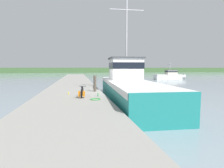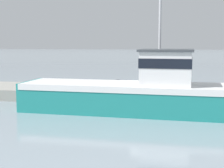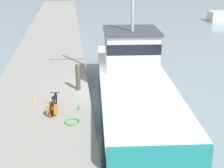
{
  "view_description": "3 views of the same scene",
  "coord_description": "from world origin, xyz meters",
  "px_view_note": "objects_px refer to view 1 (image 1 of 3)",
  "views": [
    {
      "loc": [
        -2.65,
        -13.84,
        2.62
      ],
      "look_at": [
        -0.16,
        -1.45,
        1.45
      ],
      "focal_mm": 28.0,
      "sensor_mm": 36.0,
      "label": 1
    },
    {
      "loc": [
        20.04,
        0.95,
        3.89
      ],
      "look_at": [
        0.3,
        -2.41,
        1.43
      ],
      "focal_mm": 55.0,
      "sensor_mm": 36.0,
      "label": 2
    },
    {
      "loc": [
        -1.5,
        -15.77,
        6.68
      ],
      "look_at": [
        0.15,
        -2.03,
        1.71
      ],
      "focal_mm": 55.0,
      "sensor_mm": 36.0,
      "label": 3
    }
  ],
  "objects_px": {
    "fishing_boat_main": "(128,86)",
    "water_bottle_on_curb": "(69,93)",
    "mooring_post": "(95,83)",
    "boat_red_outer": "(170,75)",
    "water_bottle_by_bike": "(98,95)",
    "bicycle_touring": "(82,93)"
  },
  "relations": [
    {
      "from": "fishing_boat_main",
      "to": "water_bottle_on_curb",
      "type": "bearing_deg",
      "value": -163.02
    },
    {
      "from": "fishing_boat_main",
      "to": "mooring_post",
      "type": "distance_m",
      "value": 2.67
    },
    {
      "from": "mooring_post",
      "to": "boat_red_outer",
      "type": "bearing_deg",
      "value": 49.57
    },
    {
      "from": "mooring_post",
      "to": "water_bottle_by_bike",
      "type": "xyz_separation_m",
      "value": [
        -0.05,
        -2.44,
        -0.53
      ]
    },
    {
      "from": "fishing_boat_main",
      "to": "boat_red_outer",
      "type": "distance_m",
      "value": 28.69
    },
    {
      "from": "boat_red_outer",
      "to": "bicycle_touring",
      "type": "distance_m",
      "value": 32.83
    },
    {
      "from": "boat_red_outer",
      "to": "water_bottle_on_curb",
      "type": "relative_size",
      "value": 37.49
    },
    {
      "from": "boat_red_outer",
      "to": "mooring_post",
      "type": "relative_size",
      "value": 5.76
    },
    {
      "from": "fishing_boat_main",
      "to": "bicycle_touring",
      "type": "height_order",
      "value": "fishing_boat_main"
    },
    {
      "from": "fishing_boat_main",
      "to": "bicycle_touring",
      "type": "bearing_deg",
      "value": -144.36
    },
    {
      "from": "boat_red_outer",
      "to": "water_bottle_by_bike",
      "type": "distance_m",
      "value": 32.07
    },
    {
      "from": "fishing_boat_main",
      "to": "mooring_post",
      "type": "relative_size",
      "value": 11.91
    },
    {
      "from": "boat_red_outer",
      "to": "mooring_post",
      "type": "height_order",
      "value": "boat_red_outer"
    },
    {
      "from": "boat_red_outer",
      "to": "fishing_boat_main",
      "type": "bearing_deg",
      "value": -36.12
    },
    {
      "from": "boat_red_outer",
      "to": "mooring_post",
      "type": "distance_m",
      "value": 30.15
    },
    {
      "from": "water_bottle_by_bike",
      "to": "mooring_post",
      "type": "bearing_deg",
      "value": 88.88
    },
    {
      "from": "water_bottle_on_curb",
      "to": "boat_red_outer",
      "type": "bearing_deg",
      "value": 48.42
    },
    {
      "from": "bicycle_touring",
      "to": "mooring_post",
      "type": "distance_m",
      "value": 2.83
    },
    {
      "from": "bicycle_touring",
      "to": "boat_red_outer",
      "type": "bearing_deg",
      "value": 57.14
    },
    {
      "from": "bicycle_touring",
      "to": "water_bottle_on_curb",
      "type": "distance_m",
      "value": 1.55
    },
    {
      "from": "boat_red_outer",
      "to": "water_bottle_on_curb",
      "type": "bearing_deg",
      "value": -41.62
    },
    {
      "from": "boat_red_outer",
      "to": "water_bottle_on_curb",
      "type": "xyz_separation_m",
      "value": [
        -21.55,
        -24.29,
        -0.05
      ]
    }
  ]
}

